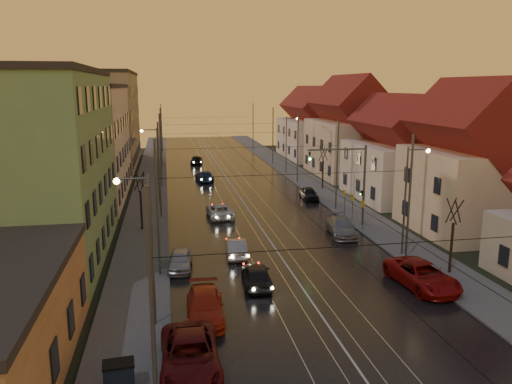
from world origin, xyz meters
TOP-DOWN VIEW (x-y plane):
  - ground at (0.00, 0.00)m, footprint 160.00×160.00m
  - road at (0.00, 40.00)m, footprint 16.00×120.00m
  - sidewalk_left at (-10.00, 40.00)m, footprint 4.00×120.00m
  - sidewalk_right at (10.00, 40.00)m, footprint 4.00×120.00m
  - tram_rail_0 at (-2.20, 40.00)m, footprint 0.06×120.00m
  - tram_rail_1 at (-0.77, 40.00)m, footprint 0.06×120.00m
  - tram_rail_2 at (0.77, 40.00)m, footprint 0.06×120.00m
  - tram_rail_3 at (2.20, 40.00)m, footprint 0.06×120.00m
  - apartment_left_1 at (-17.50, 14.00)m, footprint 10.00×18.00m
  - apartment_left_2 at (-17.50, 34.00)m, footprint 10.00×20.00m
  - apartment_left_3 at (-17.50, 58.00)m, footprint 10.00×24.00m
  - house_right_1 at (17.00, 15.00)m, footprint 8.67×10.20m
  - house_right_2 at (17.00, 28.00)m, footprint 9.18×12.24m
  - house_right_3 at (17.00, 43.00)m, footprint 9.18×14.28m
  - house_right_4 at (17.00, 61.00)m, footprint 9.18×16.32m
  - catenary_pole_l_0 at (-8.60, -6.00)m, footprint 0.16×0.16m
  - catenary_pole_l_1 at (-8.60, 9.00)m, footprint 0.16×0.16m
  - catenary_pole_r_1 at (8.60, 9.00)m, footprint 0.16×0.16m
  - catenary_pole_l_2 at (-8.60, 24.00)m, footprint 0.16×0.16m
  - catenary_pole_r_2 at (8.60, 24.00)m, footprint 0.16×0.16m
  - catenary_pole_l_3 at (-8.60, 39.00)m, footprint 0.16×0.16m
  - catenary_pole_r_3 at (8.60, 39.00)m, footprint 0.16×0.16m
  - catenary_pole_l_4 at (-8.60, 54.00)m, footprint 0.16×0.16m
  - catenary_pole_r_4 at (8.60, 54.00)m, footprint 0.16×0.16m
  - catenary_pole_l_5 at (-8.60, 72.00)m, footprint 0.16×0.16m
  - catenary_pole_r_5 at (8.60, 72.00)m, footprint 0.16×0.16m
  - street_lamp_0 at (-9.10, 2.00)m, footprint 1.75×0.32m
  - street_lamp_1 at (9.10, 10.00)m, footprint 1.75×0.32m
  - street_lamp_2 at (-9.10, 30.00)m, footprint 1.75×0.32m
  - street_lamp_3 at (9.10, 46.00)m, footprint 1.75×0.32m
  - traffic_light_mast at (7.99, 18.00)m, footprint 5.30×0.32m
  - bare_tree_0 at (-10.20, 20.00)m, footprint 1.09×1.09m
  - bare_tree_1 at (10.20, 6.00)m, footprint 1.09×1.09m
  - bare_tree_2 at (10.40, 34.00)m, footprint 1.09×1.09m
  - driving_car_0 at (-2.69, 6.29)m, footprint 2.01×4.32m
  - driving_car_1 at (-3.16, 11.98)m, footprint 1.68×4.10m
  - driving_car_2 at (-3.15, 23.14)m, footprint 2.42×4.88m
  - driving_car_3 at (-3.13, 41.93)m, footprint 2.34×4.95m
  - driving_car_4 at (-3.25, 56.51)m, footprint 2.33×4.53m
  - parked_left_1 at (-7.23, -2.53)m, footprint 2.60×5.55m
  - parked_left_2 at (-6.20, 2.46)m, footprint 2.16×4.90m
  - parked_left_3 at (-7.27, 10.05)m, footprint 1.89×3.96m
  - parked_right_0 at (7.31, 4.32)m, footprint 3.16×5.86m
  - parked_right_1 at (6.20, 15.72)m, footprint 2.66×5.15m
  - parked_right_2 at (7.26, 29.07)m, footprint 1.73×4.00m
  - dumpster at (-10.12, -3.54)m, footprint 1.27×0.91m

SIDE VIEW (x-z plane):
  - ground at x=0.00m, z-range 0.00..0.00m
  - road at x=0.00m, z-range 0.00..0.04m
  - tram_rail_0 at x=-2.20m, z-range 0.04..0.07m
  - tram_rail_1 at x=-0.77m, z-range 0.04..0.07m
  - tram_rail_2 at x=0.77m, z-range 0.04..0.07m
  - tram_rail_3 at x=2.20m, z-range 0.04..0.07m
  - sidewalk_left at x=-10.00m, z-range 0.00..0.15m
  - sidewalk_right at x=10.00m, z-range 0.00..0.15m
  - parked_left_3 at x=-7.27m, z-range 0.00..1.31m
  - driving_car_1 at x=-3.16m, z-range 0.00..1.32m
  - driving_car_2 at x=-3.15m, z-range 0.00..1.33m
  - parked_right_2 at x=7.26m, z-range 0.00..1.34m
  - driving_car_3 at x=-3.13m, z-range 0.00..1.39m
  - parked_left_2 at x=-6.20m, z-range 0.00..1.40m
  - dumpster at x=-10.12m, z-range 0.15..1.25m
  - parked_right_1 at x=6.20m, z-range 0.00..1.43m
  - driving_car_0 at x=-2.69m, z-range 0.00..1.43m
  - driving_car_4 at x=-3.25m, z-range 0.00..1.48m
  - parked_left_1 at x=-7.23m, z-range 0.00..1.54m
  - parked_right_0 at x=7.31m, z-range 0.00..1.56m
  - bare_tree_0 at x=-10.20m, z-range -0.07..5.04m
  - bare_tree_1 at x=10.20m, z-range -0.07..5.04m
  - bare_tree_2 at x=10.40m, z-range -0.07..5.04m
  - catenary_pole_l_0 at x=-8.60m, z-range 0.00..9.00m
  - catenary_pole_l_1 at x=-8.60m, z-range 0.00..9.00m
  - catenary_pole_r_1 at x=8.60m, z-range 0.00..9.00m
  - catenary_pole_l_2 at x=-8.60m, z-range 0.00..9.00m
  - catenary_pole_r_2 at x=8.60m, z-range 0.00..9.00m
  - catenary_pole_l_3 at x=-8.60m, z-range 0.00..9.00m
  - catenary_pole_r_3 at x=8.60m, z-range 0.00..9.00m
  - catenary_pole_l_4 at x=-8.60m, z-range 0.00..9.00m
  - catenary_pole_r_4 at x=8.60m, z-range 0.00..9.00m
  - catenary_pole_l_5 at x=-8.60m, z-range 0.00..9.00m
  - catenary_pole_r_5 at x=8.60m, z-range 0.00..9.00m
  - traffic_light_mast at x=7.99m, z-range 1.00..8.20m
  - house_right_2 at x=17.00m, z-range 0.04..9.24m
  - street_lamp_0 at x=-9.10m, z-range 0.89..8.89m
  - street_lamp_1 at x=9.10m, z-range 0.89..8.89m
  - street_lamp_2 at x=-9.10m, z-range 0.89..8.89m
  - street_lamp_3 at x=9.10m, z-range 0.89..8.89m
  - house_right_4 at x=17.00m, z-range 0.05..10.05m
  - house_right_1 at x=17.00m, z-range 0.05..10.85m
  - house_right_3 at x=17.00m, z-range 0.05..11.55m
  - apartment_left_2 at x=-17.50m, z-range 0.00..12.00m
  - apartment_left_1 at x=-17.50m, z-range 0.00..13.00m
  - apartment_left_3 at x=-17.50m, z-range 0.00..14.00m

